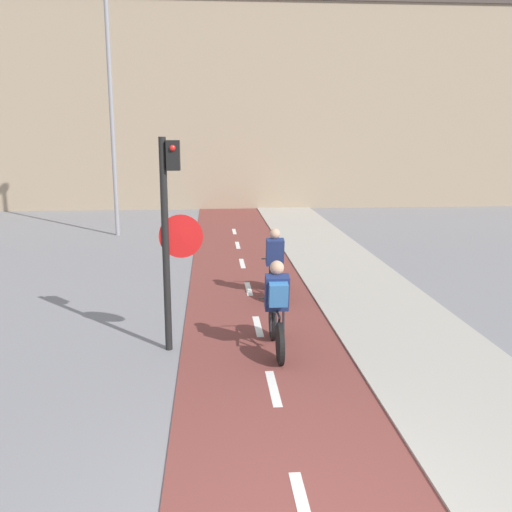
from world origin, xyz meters
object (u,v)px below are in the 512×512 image
object	(u,v)px
traffic_light_pole	(170,222)
cyclist_far	(275,266)
cyclist_near	(277,309)
street_lamp_far	(110,90)

from	to	relation	value
traffic_light_pole	cyclist_far	size ratio (longest dim) A/B	2.04
cyclist_far	cyclist_near	bearing A→B (deg)	-95.80
street_lamp_far	cyclist_far	distance (m)	9.82
traffic_light_pole	cyclist_far	xyz separation A→B (m)	(1.92, 2.87, -1.38)
traffic_light_pole	street_lamp_far	xyz separation A→B (m)	(-2.53, 10.62, 2.69)
traffic_light_pole	cyclist_far	distance (m)	3.72
street_lamp_far	cyclist_far	bearing A→B (deg)	-60.15
cyclist_far	traffic_light_pole	bearing A→B (deg)	-123.71
cyclist_near	cyclist_far	world-z (taller)	cyclist_near
street_lamp_far	traffic_light_pole	bearing A→B (deg)	-76.61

